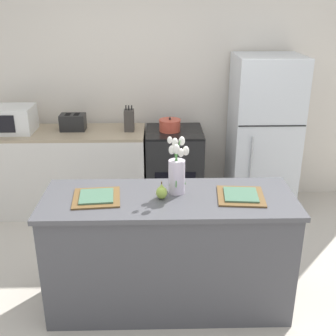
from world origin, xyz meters
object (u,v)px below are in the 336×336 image
Objects in this scene: toaster at (73,122)px; cooking_pot at (170,125)px; plate_setting_left at (97,197)px; plate_setting_right at (241,196)px; refrigerator at (263,136)px; pear_figurine at (162,192)px; stove_range at (174,170)px; flower_vase at (177,171)px; knife_block at (129,120)px; microwave at (10,119)px.

cooking_pot is at bearing -3.16° from toaster.
plate_setting_right is (1.02, 0.00, 0.00)m from plate_setting_left.
pear_figurine is (-1.10, -1.62, 0.11)m from refrigerator.
stove_range is 0.52m from cooking_pot.
cooking_pot is (-0.01, 1.52, -0.10)m from flower_vase.
stove_range is 7.02× the size of pear_figurine.
plate_setting_right is at bearing 0.00° from plate_setting_left.
plate_setting_right is 1.85m from knife_block.
refrigerator reaches higher than plate_setting_right.
toaster is at bearing 131.71° from plate_setting_right.
refrigerator reaches higher than cooking_pot.
stove_range is at bearing 69.34° from plate_setting_left.
stove_range is 0.74m from knife_block.
flower_vase is 1.52m from cooking_pot.
stove_range is 2.57× the size of plate_setting_left.
microwave is (-1.66, 0.01, 0.07)m from cooking_pot.
plate_setting_left is at bearing -171.27° from flower_vase.
plate_setting_left and plate_setting_right have the same top height.
flower_vase is 1.54× the size of toaster.
microwave and knife_block have the same top height.
plate_setting_left is at bearing 180.00° from plate_setting_right.
knife_block is (-0.43, 1.54, -0.05)m from flower_vase.
cooking_pot is at bearing 90.28° from flower_vase.
stove_range is 1.03m from refrigerator.
knife_block reaches higher than plate_setting_right.
cooking_pot is at bearing 70.76° from plate_setting_left.
toaster is at bearing 105.62° from plate_setting_left.
pear_figurine is 0.56m from plate_setting_right.
pear_figurine is at bearing -46.19° from microwave.
microwave reaches higher than pear_figurine.
stove_range is 3.36× the size of knife_block.
plate_setting_right is at bearing -10.99° from flower_vase.
pear_figurine is 1.91m from toaster.
toaster reaches higher than plate_setting_left.
plate_setting_right is 2.22m from toaster.
pear_figurine is 0.27× the size of microwave.
knife_block is (-1.42, 0.02, 0.18)m from refrigerator.
microwave is (-2.66, -0.00, 0.20)m from refrigerator.
flower_vase is at bearing -56.75° from toaster.
cooking_pot is (0.56, 1.60, 0.06)m from plate_setting_left.
plate_setting_left is 1.02m from plate_setting_right.
refrigerator is 1.83m from flower_vase.
refrigerator is 1.70m from plate_setting_right.
pear_figurine is at bearing -95.32° from stove_range.
cooking_pot is 1.66m from microwave.
refrigerator is at bearing 0.51° from cooking_pot.
microwave reaches higher than stove_range.
refrigerator reaches higher than plate_setting_left.
pear_figurine is at bearing -61.16° from toaster.
microwave is at bearing 137.57° from flower_vase.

